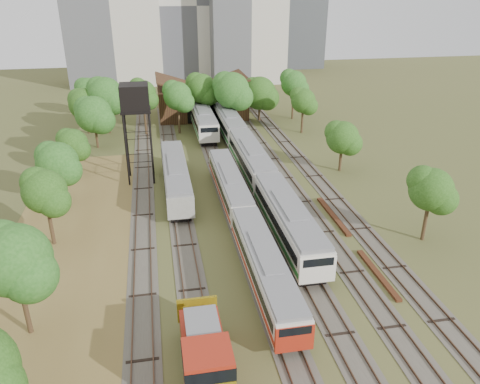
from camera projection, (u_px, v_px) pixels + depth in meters
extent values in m
plane|color=#475123|center=(297.00, 303.00, 36.98)|extent=(240.00, 240.00, 0.00)
cube|color=brown|center=(74.00, 270.00, 41.11)|extent=(14.00, 60.00, 0.04)
cube|color=#4C473D|center=(143.00, 189.00, 57.35)|extent=(2.60, 80.00, 0.06)
cube|color=#472D1E|center=(137.00, 188.00, 57.19)|extent=(0.08, 80.00, 0.14)
cube|color=#472D1E|center=(149.00, 188.00, 57.43)|extent=(0.08, 80.00, 0.14)
cube|color=#4C473D|center=(176.00, 186.00, 58.02)|extent=(2.60, 80.00, 0.06)
cube|color=#472D1E|center=(170.00, 186.00, 57.87)|extent=(0.08, 80.00, 0.14)
cube|color=#472D1E|center=(182.00, 185.00, 58.11)|extent=(0.08, 80.00, 0.14)
cube|color=#4C473D|center=(224.00, 183.00, 59.03)|extent=(2.60, 80.00, 0.06)
cube|color=#472D1E|center=(218.00, 183.00, 58.88)|extent=(0.08, 80.00, 0.14)
cube|color=#472D1E|center=(229.00, 182.00, 59.12)|extent=(0.08, 80.00, 0.14)
cube|color=#4C473D|center=(254.00, 180.00, 59.71)|extent=(2.60, 80.00, 0.06)
cube|color=#472D1E|center=(249.00, 180.00, 59.55)|extent=(0.08, 80.00, 0.14)
cube|color=#472D1E|center=(260.00, 179.00, 59.79)|extent=(0.08, 80.00, 0.14)
cube|color=#4C473D|center=(285.00, 178.00, 60.38)|extent=(2.60, 80.00, 0.06)
cube|color=#472D1E|center=(279.00, 178.00, 60.22)|extent=(0.08, 80.00, 0.14)
cube|color=#472D1E|center=(290.00, 177.00, 60.47)|extent=(0.08, 80.00, 0.14)
cube|color=#4C473D|center=(314.00, 176.00, 61.06)|extent=(2.60, 80.00, 0.06)
cube|color=#472D1E|center=(309.00, 176.00, 60.90)|extent=(0.08, 80.00, 0.14)
cube|color=#472D1E|center=(320.00, 175.00, 61.14)|extent=(0.08, 80.00, 0.14)
cube|color=black|center=(264.00, 282.00, 38.93)|extent=(1.98, 15.64, 0.72)
cube|color=silver|center=(265.00, 267.00, 38.32)|extent=(2.62, 17.00, 2.25)
cube|color=black|center=(265.00, 264.00, 38.21)|extent=(2.68, 15.64, 0.77)
cube|color=slate|center=(265.00, 253.00, 37.80)|extent=(2.41, 16.66, 0.32)
cube|color=#9B2111|center=(265.00, 273.00, 38.58)|extent=(2.68, 16.66, 0.41)
cube|color=#9B2111|center=(294.00, 338.00, 30.80)|extent=(2.66, 0.25, 2.03)
cube|color=black|center=(230.00, 196.00, 54.62)|extent=(1.98, 15.64, 0.72)
cube|color=silver|center=(230.00, 184.00, 54.01)|extent=(2.62, 17.00, 2.25)
cube|color=black|center=(230.00, 182.00, 53.90)|extent=(2.68, 15.64, 0.77)
cube|color=slate|center=(230.00, 174.00, 53.48)|extent=(2.41, 16.66, 0.32)
cube|color=#9B2111|center=(230.00, 189.00, 54.27)|extent=(2.68, 16.66, 0.41)
cube|color=black|center=(288.00, 236.00, 45.84)|extent=(2.30, 15.64, 0.84)
cube|color=silver|center=(288.00, 221.00, 45.13)|extent=(3.04, 17.00, 2.62)
cube|color=black|center=(289.00, 218.00, 45.00)|extent=(3.10, 15.64, 0.89)
cube|color=slate|center=(289.00, 207.00, 44.51)|extent=(2.79, 16.66, 0.38)
cube|color=#186121|center=(288.00, 227.00, 45.43)|extent=(3.10, 16.66, 0.47)
cube|color=silver|center=(317.00, 270.00, 37.61)|extent=(3.08, 0.25, 2.36)
cube|color=black|center=(251.00, 171.00, 61.52)|extent=(2.30, 15.64, 0.84)
cube|color=silver|center=(251.00, 159.00, 60.81)|extent=(3.04, 17.00, 2.62)
cube|color=black|center=(251.00, 157.00, 60.68)|extent=(3.10, 15.64, 0.89)
cube|color=slate|center=(251.00, 148.00, 60.20)|extent=(2.79, 16.66, 0.38)
cube|color=#186121|center=(251.00, 164.00, 61.11)|extent=(3.10, 16.66, 0.47)
cube|color=black|center=(229.00, 133.00, 77.21)|extent=(2.30, 15.64, 0.84)
cube|color=silver|center=(229.00, 123.00, 76.50)|extent=(3.04, 17.00, 2.62)
cube|color=black|center=(229.00, 121.00, 76.37)|extent=(3.10, 15.64, 0.89)
cube|color=slate|center=(229.00, 114.00, 75.88)|extent=(2.79, 16.66, 0.38)
cube|color=#186121|center=(229.00, 127.00, 76.80)|extent=(3.10, 16.66, 0.47)
cube|color=black|center=(204.00, 130.00, 78.43)|extent=(2.37, 14.72, 0.86)
cube|color=silver|center=(203.00, 120.00, 77.70)|extent=(3.13, 16.00, 2.69)
cube|color=black|center=(203.00, 118.00, 77.57)|extent=(3.19, 14.72, 0.92)
cube|color=slate|center=(203.00, 111.00, 77.07)|extent=(2.88, 15.68, 0.39)
cube|color=#186121|center=(203.00, 125.00, 78.01)|extent=(3.19, 15.68, 0.49)
cube|color=silver|center=(209.00, 135.00, 70.63)|extent=(3.17, 0.25, 2.43)
cube|color=black|center=(204.00, 362.00, 30.58)|extent=(2.34, 7.20, 0.96)
cube|color=#9B2111|center=(202.00, 338.00, 30.77)|extent=(2.66, 4.40, 1.60)
cube|color=#9B2111|center=(208.00, 369.00, 27.46)|extent=(2.87, 2.77, 2.87)
cube|color=black|center=(208.00, 360.00, 27.18)|extent=(2.93, 2.82, 0.96)
cube|color=gold|center=(197.00, 309.00, 33.61)|extent=(2.87, 0.20, 1.92)
cube|color=slate|center=(202.00, 325.00, 29.33)|extent=(2.13, 3.60, 0.21)
cube|color=black|center=(176.00, 188.00, 56.56)|extent=(2.14, 16.56, 0.78)
cube|color=gray|center=(176.00, 176.00, 55.90)|extent=(2.82, 18.00, 2.43)
cube|color=black|center=(176.00, 174.00, 55.78)|extent=(2.88, 16.56, 0.83)
cube|color=slate|center=(175.00, 165.00, 55.33)|extent=(2.60, 17.64, 0.35)
cylinder|color=black|center=(126.00, 151.00, 56.62)|extent=(0.22, 0.22, 8.97)
cylinder|color=black|center=(152.00, 150.00, 57.13)|extent=(0.22, 0.22, 8.97)
cylinder|color=black|center=(127.00, 143.00, 59.34)|extent=(0.22, 0.22, 8.97)
cylinder|color=black|center=(151.00, 142.00, 59.85)|extent=(0.22, 0.22, 8.97)
cube|color=black|center=(136.00, 110.00, 56.35)|extent=(3.53, 3.53, 0.20)
cube|color=black|center=(134.00, 97.00, 55.69)|extent=(3.36, 3.36, 3.03)
cube|color=#4F2916|center=(378.00, 274.00, 40.40)|extent=(0.51, 7.66, 0.26)
cube|color=#4F2916|center=(333.00, 216.00, 50.46)|extent=(0.55, 8.83, 0.29)
cube|color=#351A13|center=(202.00, 101.00, 87.66)|extent=(16.00, 11.00, 5.50)
cube|color=#351A13|center=(179.00, 84.00, 85.62)|extent=(8.45, 11.55, 2.96)
cube|color=#351A13|center=(222.00, 83.00, 86.96)|extent=(8.45, 11.55, 2.96)
cube|color=black|center=(205.00, 111.00, 83.00)|extent=(6.40, 0.15, 4.12)
cylinder|color=#382616|center=(25.00, 305.00, 32.89)|extent=(0.36, 0.36, 4.83)
sphere|color=#1F4612|center=(14.00, 260.00, 31.36)|extent=(5.02, 5.02, 5.02)
cylinder|color=#382616|center=(51.00, 224.00, 44.45)|extent=(0.36, 0.36, 4.37)
sphere|color=#1F4612|center=(45.00, 192.00, 43.06)|extent=(4.11, 4.11, 4.11)
cylinder|color=#382616|center=(62.00, 188.00, 52.75)|extent=(0.36, 0.36, 3.92)
sphere|color=#1F4612|center=(57.00, 163.00, 51.51)|extent=(4.63, 4.63, 4.63)
cylinder|color=#382616|center=(75.00, 163.00, 60.89)|extent=(0.36, 0.36, 3.32)
sphere|color=#1F4612|center=(73.00, 144.00, 59.84)|extent=(3.96, 3.96, 3.96)
cylinder|color=#382616|center=(96.00, 135.00, 70.91)|extent=(0.36, 0.36, 4.05)
sphere|color=#1F4612|center=(94.00, 115.00, 69.62)|extent=(5.49, 5.49, 5.49)
cylinder|color=#382616|center=(87.00, 122.00, 77.68)|extent=(0.36, 0.36, 3.86)
sphere|color=#1F4612|center=(85.00, 104.00, 76.46)|extent=(5.26, 5.26, 5.26)
cylinder|color=#382616|center=(90.00, 106.00, 88.06)|extent=(0.36, 0.36, 3.70)
sphere|color=#1F4612|center=(88.00, 91.00, 86.89)|extent=(4.82, 4.82, 4.82)
cylinder|color=#382616|center=(108.00, 118.00, 77.65)|extent=(0.36, 0.36, 5.01)
sphere|color=#1F4612|center=(105.00, 95.00, 76.06)|extent=(5.80, 5.80, 5.80)
cylinder|color=#382616|center=(145.00, 119.00, 76.79)|extent=(0.36, 0.36, 5.38)
sphere|color=#1F4612|center=(143.00, 93.00, 75.08)|extent=(4.22, 4.22, 4.22)
cylinder|color=#382616|center=(179.00, 119.00, 77.56)|extent=(0.36, 0.36, 4.92)
sphere|color=#1F4612|center=(178.00, 96.00, 76.01)|extent=(4.63, 4.63, 4.63)
cylinder|color=#382616|center=(202.00, 111.00, 82.09)|extent=(0.36, 0.36, 5.03)
sphere|color=#1F4612|center=(202.00, 89.00, 80.49)|extent=(5.12, 5.12, 5.12)
cylinder|color=#382616|center=(232.00, 115.00, 79.09)|extent=(0.36, 0.36, 5.33)
sphere|color=#1F4612|center=(232.00, 90.00, 77.40)|extent=(5.97, 5.97, 5.97)
cylinder|color=#382616|center=(259.00, 110.00, 84.82)|extent=(0.36, 0.36, 3.94)
sphere|color=#1F4612|center=(260.00, 93.00, 83.57)|extent=(5.88, 5.88, 5.88)
cylinder|color=#382616|center=(293.00, 105.00, 85.75)|extent=(0.36, 0.36, 5.11)
sphere|color=#1F4612|center=(294.00, 83.00, 84.13)|extent=(4.62, 4.62, 4.62)
cylinder|color=#382616|center=(425.00, 220.00, 45.23)|extent=(0.36, 0.36, 4.24)
sphere|color=#1F4612|center=(431.00, 189.00, 43.89)|extent=(4.14, 4.14, 4.14)
cylinder|color=#382616|center=(341.00, 158.00, 62.20)|extent=(0.36, 0.36, 3.65)
sphere|color=#1F4612|center=(343.00, 137.00, 61.05)|extent=(4.30, 4.30, 4.30)
cylinder|color=#382616|center=(302.00, 120.00, 77.95)|extent=(0.36, 0.36, 4.26)
sphere|color=#1F4612|center=(303.00, 101.00, 76.60)|extent=(4.03, 4.03, 4.03)
cube|color=beige|center=(193.00, 4.00, 119.56)|extent=(20.00, 18.00, 36.00)
cube|color=#404348|center=(301.00, 17.00, 135.55)|extent=(12.00, 12.00, 28.00)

